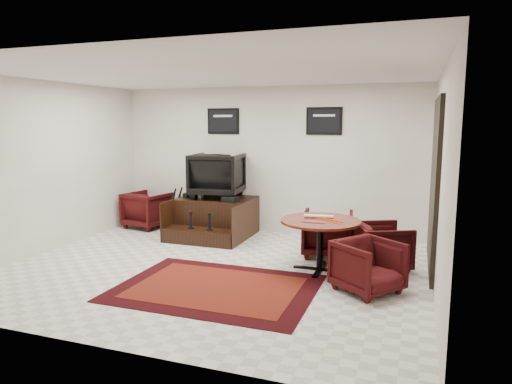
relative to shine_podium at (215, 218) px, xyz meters
The scene contains 16 objects.
ground 2.05m from the shine_podium, 66.00° to the right, with size 6.00×6.00×0.00m, color white.
room_shell 2.57m from the shine_podium, 54.49° to the right, with size 6.02×5.02×2.81m.
area_rug 2.82m from the shine_podium, 65.09° to the right, with size 2.53×1.90×0.01m.
shine_podium is the anchor object (origin of this frame).
shine_chair 0.86m from the shine_podium, 90.00° to the left, with size 0.91×0.85×0.94m, color black.
shoes_pair 0.65m from the shine_podium, behind, with size 0.23×0.26×0.09m.
polish_kit 0.66m from the shine_podium, 30.08° to the right, with size 0.28×0.19×0.10m, color black.
umbrella_black 0.87m from the shine_podium, 164.33° to the right, with size 0.35×0.13×0.94m, color black, non-canonical shape.
umbrella_hooked 0.83m from the shine_podium, behind, with size 0.35×0.13×0.93m, color black, non-canonical shape.
armchair_side 1.60m from the shine_podium, behind, with size 0.78×0.73×0.80m, color black.
meeting_table 2.70m from the shine_podium, 31.01° to the right, with size 1.14×1.14×0.75m.
table_chair_back 2.33m from the shine_podium, 14.51° to the right, with size 0.77×0.72×0.80m, color black.
table_chair_window 3.29m from the shine_podium, 18.01° to the right, with size 0.72×0.68×0.75m, color black.
table_chair_corner 3.65m from the shine_podium, 33.61° to the right, with size 0.71×0.66×0.73m, color black.
paper_roll 2.62m from the shine_podium, 29.39° to the right, with size 0.05×0.05×0.42m, color silver.
table_clutter 2.81m from the shine_podium, 31.06° to the right, with size 0.56×0.38×0.01m.
Camera 1 is at (2.73, -5.85, 2.12)m, focal length 32.00 mm.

